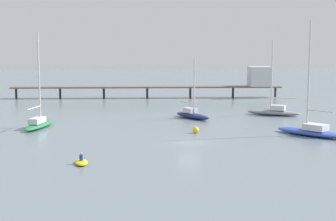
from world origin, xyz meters
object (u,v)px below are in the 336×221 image
Objects in this scene: sailboat_blue at (311,130)px; mooring_buoy_inner at (196,130)px; sailboat_navy at (192,114)px; dinghy_yellow at (81,162)px; sailboat_green at (39,122)px; sailboat_gray at (274,111)px; pier at (216,81)px.

sailboat_blue is 17.02× the size of mooring_buoy_inner.
sailboat_blue reaches higher than sailboat_navy.
sailboat_blue is at bearing 22.31° from dinghy_yellow.
sailboat_green reaches higher than sailboat_gray.
pier is 21.20× the size of dinghy_yellow.
sailboat_blue reaches higher than sailboat_green.
sailboat_gray is (14.10, 1.63, 0.08)m from sailboat_navy.
sailboat_green is 22.07m from mooring_buoy_inner.
sailboat_green is at bearing 161.22° from mooring_buoy_inner.
sailboat_gray reaches higher than pier.
sailboat_navy is 23.80m from sailboat_green.
sailboat_blue is at bearing -95.89° from sailboat_gray.
dinghy_yellow is (-27.44, -59.96, -3.60)m from pier.
sailboat_navy reaches higher than dinghy_yellow.
pier is 4.09× the size of sailboat_blue.
sailboat_navy is at bearing 81.40° from mooring_buoy_inner.
sailboat_navy is at bearing -109.78° from pier.
sailboat_gray is at bearing 84.11° from sailboat_blue.
sailboat_blue is 1.51× the size of sailboat_navy.
sailboat_blue is 14.69m from mooring_buoy_inner.
sailboat_navy reaches higher than mooring_buoy_inner.
sailboat_navy is 13.63m from mooring_buoy_inner.
mooring_buoy_inner is (-13.20, -44.53, -3.38)m from pier.
sailboat_green is (-22.93, -6.37, 0.12)m from sailboat_navy.
dinghy_yellow reaches higher than mooring_buoy_inner.
sailboat_blue is 21.09m from sailboat_navy.
sailboat_gray is (37.03, 8.00, -0.04)m from sailboat_green.
pier is 69.58× the size of mooring_buoy_inner.
mooring_buoy_inner is at bearing -98.60° from sailboat_navy.
dinghy_yellow is at bearing -119.38° from sailboat_navy.
sailboat_blue is (0.99, -48.29, -3.06)m from pier.
sailboat_green reaches higher than mooring_buoy_inner.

